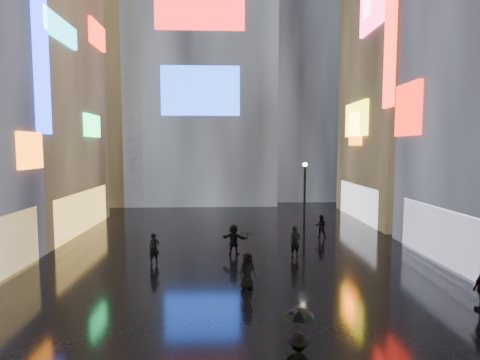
{
  "coord_description": "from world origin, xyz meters",
  "views": [
    {
      "loc": [
        -0.58,
        -1.94,
        6.2
      ],
      "look_at": [
        0.0,
        12.0,
        5.0
      ],
      "focal_mm": 28.0,
      "sensor_mm": 36.0,
      "label": 1
    }
  ],
  "objects": [
    {
      "name": "tower_flank_left",
      "position": [
        -14.0,
        42.0,
        13.0
      ],
      "size": [
        10.0,
        10.0,
        26.0
      ],
      "primitive_type": "cube",
      "color": "black",
      "rests_on": "ground"
    },
    {
      "name": "pedestrian_7",
      "position": [
        6.08,
        23.3,
        0.8
      ],
      "size": [
        0.9,
        0.78,
        1.59
      ],
      "primitive_type": "imported",
      "rotation": [
        0.0,
        0.0,
        2.89
      ],
      "color": "black",
      "rests_on": "ground"
    },
    {
      "name": "umbrella_1",
      "position": [
        1.27,
        7.0,
        1.89
      ],
      "size": [
        0.9,
        0.9,
        0.67
      ],
      "primitive_type": "imported",
      "rotation": [
        0.0,
        0.0,
        1.36
      ],
      "color": "black",
      "rests_on": "pedestrian_2"
    },
    {
      "name": "pedestrian_5",
      "position": [
        -0.05,
        19.45,
        0.88
      ],
      "size": [
        1.7,
        1.11,
        1.76
      ],
      "primitive_type": "imported",
      "rotation": [
        0.0,
        0.0,
        2.74
      ],
      "color": "black",
      "rests_on": "ground"
    },
    {
      "name": "pedestrian_4",
      "position": [
        0.41,
        14.07,
        0.81
      ],
      "size": [
        0.95,
        0.83,
        1.63
      ],
      "primitive_type": "imported",
      "rotation": [
        0.0,
        0.0,
        0.49
      ],
      "color": "black",
      "rests_on": "ground"
    },
    {
      "name": "tower_flank_right",
      "position": [
        9.0,
        46.0,
        17.0
      ],
      "size": [
        12.0,
        12.0,
        34.0
      ],
      "primitive_type": "cube",
      "color": "black",
      "rests_on": "ground"
    },
    {
      "name": "building_right_far",
      "position": [
        15.98,
        30.0,
        13.98
      ],
      "size": [
        10.28,
        12.0,
        28.0
      ],
      "color": "black",
      "rests_on": "ground"
    },
    {
      "name": "pedestrian_8",
      "position": [
        3.43,
        18.75,
        0.89
      ],
      "size": [
        0.76,
        0.63,
        1.77
      ],
      "primitive_type": "imported",
      "rotation": [
        0.0,
        0.0,
        0.37
      ],
      "color": "black",
      "rests_on": "ground"
    },
    {
      "name": "umbrella_2",
      "position": [
        0.41,
        14.07,
        2.09
      ],
      "size": [
        1.32,
        1.33,
        0.92
      ],
      "primitive_type": "imported",
      "rotation": [
        0.0,
        0.0,
        5.89
      ],
      "color": "black",
      "rests_on": "pedestrian_4"
    },
    {
      "name": "pedestrian_6",
      "position": [
        -4.35,
        17.85,
        0.83
      ],
      "size": [
        0.72,
        0.66,
        1.65
      ],
      "primitive_type": "imported",
      "rotation": [
        0.0,
        0.0,
        0.58
      ],
      "color": "black",
      "rests_on": "ground"
    },
    {
      "name": "tower_main",
      "position": [
        -3.0,
        43.97,
        21.01
      ],
      "size": [
        16.0,
        14.2,
        42.0
      ],
      "color": "black",
      "rests_on": "ground"
    },
    {
      "name": "lamp_far",
      "position": [
        5.0,
        23.72,
        2.94
      ],
      "size": [
        0.3,
        0.3,
        5.2
      ],
      "color": "black",
      "rests_on": "ground"
    },
    {
      "name": "building_left_far",
      "position": [
        -15.98,
        26.0,
        10.98
      ],
      "size": [
        10.28,
        12.0,
        22.0
      ],
      "color": "black",
      "rests_on": "ground"
    },
    {
      "name": "ground",
      "position": [
        0.0,
        20.0,
        0.0
      ],
      "size": [
        140.0,
        140.0,
        0.0
      ],
      "primitive_type": "plane",
      "color": "black",
      "rests_on": "ground"
    }
  ]
}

